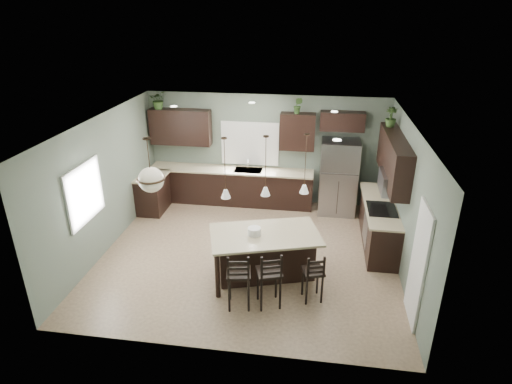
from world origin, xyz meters
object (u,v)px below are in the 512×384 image
Objects in this scene: serving_dish at (254,231)px; bar_stool_left at (239,279)px; plant_back_left at (159,100)px; bar_stool_right at (313,276)px; refrigerator at (338,177)px; bar_stool_center at (269,278)px; kitchen_island at (265,255)px.

bar_stool_left is (-0.13, -0.87, -0.45)m from serving_dish.
serving_dish is 0.52× the size of plant_back_left.
serving_dish is at bearing -49.08° from plant_back_left.
serving_dish is at bearing 138.03° from bar_stool_right.
bar_stool_left is (-1.74, -3.97, -0.38)m from refrigerator.
kitchen_island is at bearing 83.66° from bar_stool_center.
kitchen_island is 1.83× the size of bar_stool_center.
serving_dish is 0.25× the size of bar_stool_right.
bar_stool_right is (1.10, -0.51, -0.52)m from serving_dish.
bar_stool_left reaches higher than kitchen_island.
bar_stool_left is 1.29m from bar_stool_right.
bar_stool_center is 0.78m from bar_stool_right.
bar_stool_right is at bearing -97.97° from refrigerator.
kitchen_island is at bearing 17.02° from serving_dish.
kitchen_island is 0.57m from serving_dish.
refrigerator is at bearing -3.19° from plant_back_left.
bar_stool_center is (0.37, -0.77, -0.45)m from serving_dish.
kitchen_island is at bearing -114.99° from refrigerator.
kitchen_island is at bearing 60.82° from bar_stool_left.
plant_back_left is at bearing 110.01° from bar_stool_center.
plant_back_left is at bearing 176.81° from refrigerator.
refrigerator is 3.49m from serving_dish.
bar_stool_center reaches higher than serving_dish.
serving_dish is (-0.19, -0.06, 0.53)m from kitchen_island.
bar_stool_right is (1.24, 0.36, -0.07)m from bar_stool_left.
bar_stool_left reaches higher than bar_stool_right.
bar_stool_center is at bearing -177.70° from bar_stool_right.
serving_dish is at bearing -117.44° from refrigerator.
kitchen_island is (-1.41, -3.03, -0.46)m from refrigerator.
bar_stool_right is at bearing -49.00° from kitchen_island.
bar_stool_center is (-1.24, -3.86, -0.38)m from refrigerator.
bar_stool_right is at bearing -24.84° from serving_dish.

